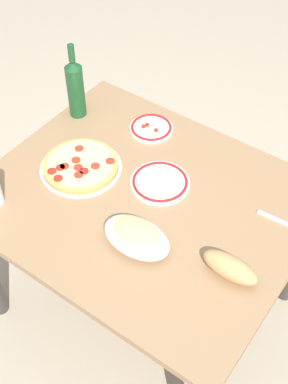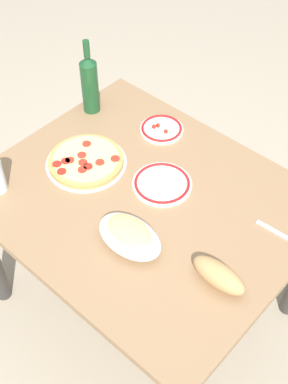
{
  "view_description": "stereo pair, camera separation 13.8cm",
  "coord_description": "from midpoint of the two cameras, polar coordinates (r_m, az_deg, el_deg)",
  "views": [
    {
      "loc": [
        0.71,
        -0.99,
        2.08
      ],
      "look_at": [
        0.0,
        0.0,
        0.74
      ],
      "focal_mm": 48.29,
      "sensor_mm": 36.0,
      "label": 1
    },
    {
      "loc": [
        0.82,
        -0.91,
        2.08
      ],
      "look_at": [
        0.0,
        0.0,
        0.74
      ],
      "focal_mm": 48.29,
      "sensor_mm": 36.0,
      "label": 2
    }
  ],
  "objects": [
    {
      "name": "bread_loaf",
      "position": [
        1.62,
        7.06,
        -8.37
      ],
      "size": [
        0.19,
        0.08,
        0.07
      ],
      "primitive_type": "ellipsoid",
      "color": "tan",
      "rests_on": "dining_table"
    },
    {
      "name": "wine_bottle",
      "position": [
        2.12,
        -9.48,
        11.28
      ],
      "size": [
        0.07,
        0.07,
        0.32
      ],
      "color": "#194723",
      "rests_on": "dining_table"
    },
    {
      "name": "side_plate_near",
      "position": [
        2.09,
        -1.1,
        7.03
      ],
      "size": [
        0.18,
        0.18,
        0.02
      ],
      "color": "white",
      "rests_on": "dining_table"
    },
    {
      "name": "ground_plane",
      "position": [
        2.41,
        -1.67,
        -12.0
      ],
      "size": [
        8.0,
        8.0,
        0.0
      ],
      "primitive_type": "plane",
      "color": "tan",
      "rests_on": "ground"
    },
    {
      "name": "baked_pasta_dish",
      "position": [
        1.67,
        -3.2,
        -5.0
      ],
      "size": [
        0.24,
        0.15,
        0.08
      ],
      "color": "white",
      "rests_on": "dining_table"
    },
    {
      "name": "dining_table",
      "position": [
        1.92,
        -2.05,
        -3.1
      ],
      "size": [
        1.13,
        0.93,
        0.71
      ],
      "color": "#93704C",
      "rests_on": "ground"
    },
    {
      "name": "pepperoni_pizza",
      "position": [
        1.95,
        -9.04,
        2.79
      ],
      "size": [
        0.31,
        0.31,
        0.03
      ],
      "color": "#B7B7BC",
      "rests_on": "dining_table"
    },
    {
      "name": "fork_left",
      "position": [
        1.8,
        12.76,
        -3.3
      ],
      "size": [
        0.17,
        0.03,
        0.0
      ],
      "primitive_type": "cube",
      "rotation": [
        0.0,
        0.0,
        3.2
      ],
      "color": "#B7B7BC",
      "rests_on": "dining_table"
    },
    {
      "name": "side_plate_far",
      "position": [
        1.87,
        -0.32,
        1.01
      ],
      "size": [
        0.22,
        0.22,
        0.02
      ],
      "color": "white",
      "rests_on": "dining_table"
    }
  ]
}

